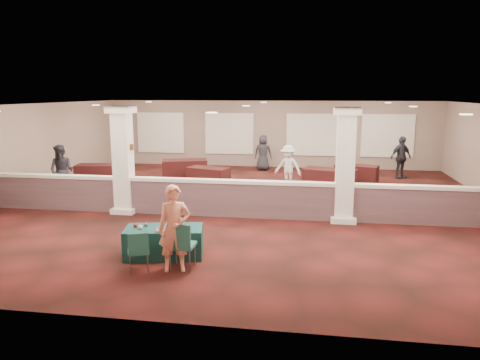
% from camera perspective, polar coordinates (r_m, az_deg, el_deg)
% --- Properties ---
extents(ground, '(16.00, 16.00, 0.00)m').
position_cam_1_polar(ground, '(15.20, 0.73, -3.05)').
color(ground, '#491412').
rests_on(ground, ground).
extents(wall_back, '(16.00, 0.04, 3.20)m').
position_cam_1_polar(wall_back, '(22.80, 3.67, 5.60)').
color(wall_back, '#866B5D').
rests_on(wall_back, ground).
extents(wall_front, '(16.00, 0.04, 3.20)m').
position_cam_1_polar(wall_front, '(7.24, -8.52, -5.55)').
color(wall_front, '#866B5D').
rests_on(wall_front, ground).
extents(wall_left, '(0.04, 16.00, 3.20)m').
position_cam_1_polar(wall_left, '(17.90, -25.55, 3.19)').
color(wall_left, '#866B5D').
rests_on(wall_left, ground).
extents(ceiling, '(16.00, 16.00, 0.02)m').
position_cam_1_polar(ceiling, '(14.78, 0.76, 9.10)').
color(ceiling, silver).
rests_on(ceiling, wall_back).
extents(partition_wall, '(15.60, 0.28, 1.10)m').
position_cam_1_polar(partition_wall, '(13.63, -0.18, -2.21)').
color(partition_wall, '#50363B').
rests_on(partition_wall, ground).
extents(column_left, '(0.72, 0.72, 3.20)m').
position_cam_1_polar(column_left, '(14.41, -14.07, 2.50)').
color(column_left, silver).
rests_on(column_left, ground).
extents(column_right, '(0.72, 0.72, 3.20)m').
position_cam_1_polar(column_right, '(13.29, 12.70, 1.89)').
color(column_right, silver).
rests_on(column_right, ground).
extents(sconce_left, '(0.12, 0.12, 0.18)m').
position_cam_1_polar(sconce_left, '(14.48, -15.15, 3.93)').
color(sconce_left, brown).
rests_on(sconce_left, column_left).
extents(sconce_right, '(0.12, 0.12, 0.18)m').
position_cam_1_polar(sconce_right, '(14.26, -13.09, 3.93)').
color(sconce_right, brown).
rests_on(sconce_right, column_left).
extents(near_table, '(1.83, 1.16, 0.65)m').
position_cam_1_polar(near_table, '(10.62, -9.24, -7.46)').
color(near_table, '#0D322E').
rests_on(near_table, ground).
extents(conf_chair_main, '(0.50, 0.51, 1.00)m').
position_cam_1_polar(conf_chair_main, '(9.71, -7.20, -7.51)').
color(conf_chair_main, '#1C5245').
rests_on(conf_chair_main, ground).
extents(conf_chair_side, '(0.56, 0.56, 0.85)m').
position_cam_1_polar(conf_chair_side, '(9.75, -12.28, -8.14)').
color(conf_chair_side, '#1C5245').
rests_on(conf_chair_side, ground).
extents(woman, '(0.74, 0.59, 1.78)m').
position_cam_1_polar(woman, '(9.60, -8.00, -5.86)').
color(woman, '#E58763').
rests_on(woman, ground).
extents(far_table_front_left, '(1.89, 1.17, 0.72)m').
position_cam_1_polar(far_table_front_left, '(19.89, -16.82, 0.81)').
color(far_table_front_left, black).
rests_on(far_table_front_left, ground).
extents(far_table_front_center, '(1.94, 1.24, 0.73)m').
position_cam_1_polar(far_table_front_center, '(15.26, 8.35, -1.70)').
color(far_table_front_center, black).
rests_on(far_table_front_center, ground).
extents(far_table_front_right, '(2.08, 1.43, 0.77)m').
position_cam_1_polar(far_table_front_right, '(17.92, 10.88, 0.12)').
color(far_table_front_right, black).
rests_on(far_table_front_right, ground).
extents(far_table_back_left, '(2.08, 1.47, 0.76)m').
position_cam_1_polar(far_table_back_left, '(20.17, -6.77, 1.40)').
color(far_table_back_left, black).
rests_on(far_table_back_left, ground).
extents(far_table_back_center, '(1.81, 1.30, 0.66)m').
position_cam_1_polar(far_table_back_center, '(18.64, -3.90, 0.53)').
color(far_table_back_center, black).
rests_on(far_table_back_center, ground).
extents(far_table_back_right, '(1.85, 1.28, 0.68)m').
position_cam_1_polar(far_table_back_right, '(19.66, 14.01, 0.79)').
color(far_table_back_right, black).
rests_on(far_table_back_right, ground).
extents(attendee_a, '(0.87, 0.49, 1.82)m').
position_cam_1_polar(attendee_a, '(17.36, -20.91, 1.03)').
color(attendee_a, black).
rests_on(attendee_a, ground).
extents(attendee_b, '(1.15, 0.81, 1.63)m').
position_cam_1_polar(attendee_b, '(17.86, 5.87, 1.63)').
color(attendee_b, silver).
rests_on(attendee_b, ground).
extents(attendee_c, '(1.15, 0.99, 1.79)m').
position_cam_1_polar(attendee_c, '(20.89, 19.02, 2.63)').
color(attendee_c, black).
rests_on(attendee_c, ground).
extents(attendee_d, '(0.82, 0.45, 1.66)m').
position_cam_1_polar(attendee_d, '(21.80, 2.83, 3.34)').
color(attendee_d, black).
rests_on(attendee_d, ground).
extents(laptop_base, '(0.33, 0.26, 0.02)m').
position_cam_1_polar(laptop_base, '(10.45, -7.86, -5.81)').
color(laptop_base, silver).
rests_on(laptop_base, near_table).
extents(laptop_screen, '(0.29, 0.07, 0.20)m').
position_cam_1_polar(laptop_screen, '(10.52, -7.82, -5.09)').
color(laptop_screen, silver).
rests_on(laptop_screen, near_table).
extents(screen_glow, '(0.26, 0.06, 0.17)m').
position_cam_1_polar(screen_glow, '(10.52, -7.82, -5.17)').
color(screen_glow, silver).
rests_on(screen_glow, near_table).
extents(knitting, '(0.40, 0.33, 0.03)m').
position_cam_1_polar(knitting, '(10.30, -9.20, -6.05)').
color(knitting, '#C43F1F').
rests_on(knitting, near_table).
extents(yarn_cream, '(0.10, 0.10, 0.10)m').
position_cam_1_polar(yarn_cream, '(10.50, -12.04, -5.63)').
color(yarn_cream, beige).
rests_on(yarn_cream, near_table).
extents(yarn_red, '(0.09, 0.09, 0.09)m').
position_cam_1_polar(yarn_red, '(10.65, -12.63, -5.44)').
color(yarn_red, maroon).
rests_on(yarn_red, near_table).
extents(yarn_grey, '(0.09, 0.09, 0.09)m').
position_cam_1_polar(yarn_grey, '(10.67, -11.38, -5.35)').
color(yarn_grey, '#515156').
rests_on(yarn_grey, near_table).
extents(scissors, '(0.11, 0.05, 0.01)m').
position_cam_1_polar(scissors, '(10.23, -6.22, -6.15)').
color(scissors, red).
rests_on(scissors, near_table).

